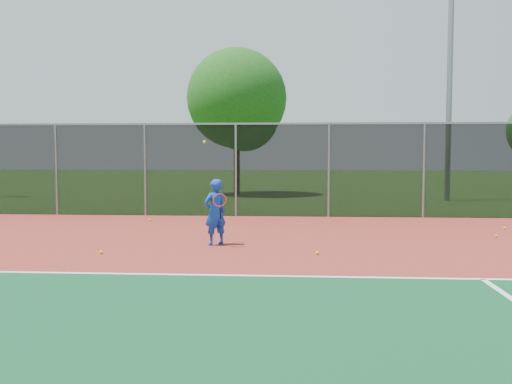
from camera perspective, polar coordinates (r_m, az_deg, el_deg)
ground at (r=6.83m, az=13.12°, el=-14.01°), size 120.00×120.00×0.00m
court_apron at (r=8.73m, az=11.01°, el=-9.92°), size 30.00×20.00×0.02m
fence_back at (r=18.45m, az=7.28°, el=2.30°), size 30.00×0.06×3.03m
tennis_player at (r=12.79m, az=-4.10°, el=-2.00°), size 0.64×0.72×2.35m
practice_ball_0 at (r=12.15m, az=-15.22°, el=-5.83°), size 0.07×0.07×0.07m
practice_ball_1 at (r=16.81m, az=23.61°, el=-3.32°), size 0.07×0.07×0.07m
practice_ball_2 at (r=11.72m, az=6.16°, el=-6.07°), size 0.07×0.07×0.07m
practice_ball_4 at (r=17.55m, az=-10.55°, el=-2.76°), size 0.07×0.07×0.07m
practice_ball_8 at (r=15.14m, az=22.89°, el=-4.08°), size 0.07×0.07×0.07m
floodlight_n at (r=26.40m, az=18.87°, el=13.77°), size 0.90×0.40×11.81m
tree_back_left at (r=28.13m, az=-1.77°, el=8.91°), size 4.89×4.89×7.18m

